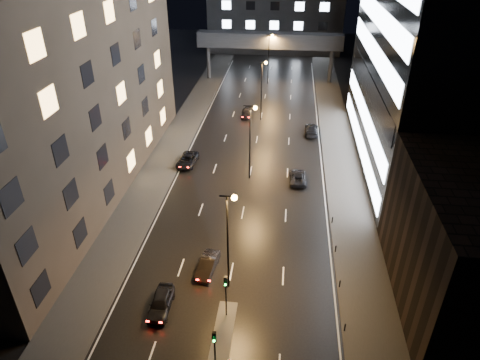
{
  "coord_description": "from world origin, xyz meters",
  "views": [
    {
      "loc": [
        4.42,
        -20.73,
        28.82
      ],
      "look_at": [
        -0.41,
        20.69,
        4.0
      ],
      "focal_mm": 32.0,
      "sensor_mm": 36.0,
      "label": 1
    }
  ],
  "objects_px": {
    "car_away_b": "(207,265)",
    "car_toward_a": "(298,177)",
    "car_away_c": "(187,160)",
    "car_toward_b": "(312,129)",
    "car_away_d": "(247,113)",
    "car_away_a": "(161,303)"
  },
  "relations": [
    {
      "from": "car_away_d",
      "to": "car_away_c",
      "type": "bearing_deg",
      "value": -111.61
    },
    {
      "from": "car_away_a",
      "to": "car_toward_b",
      "type": "relative_size",
      "value": 0.86
    },
    {
      "from": "car_away_c",
      "to": "car_away_d",
      "type": "xyz_separation_m",
      "value": [
        6.47,
        18.45,
        -0.05
      ]
    },
    {
      "from": "car_away_c",
      "to": "car_away_d",
      "type": "height_order",
      "value": "car_away_c"
    },
    {
      "from": "car_away_b",
      "to": "car_away_c",
      "type": "bearing_deg",
      "value": 114.84
    },
    {
      "from": "car_away_d",
      "to": "car_toward_a",
      "type": "xyz_separation_m",
      "value": [
        8.87,
        -21.29,
        -0.01
      ]
    },
    {
      "from": "car_away_a",
      "to": "car_toward_a",
      "type": "distance_m",
      "value": 26.06
    },
    {
      "from": "car_toward_a",
      "to": "car_toward_b",
      "type": "xyz_separation_m",
      "value": [
        2.2,
        15.33,
        0.09
      ]
    },
    {
      "from": "car_toward_b",
      "to": "car_away_d",
      "type": "bearing_deg",
      "value": -27.32
    },
    {
      "from": "car_toward_a",
      "to": "car_away_b",
      "type": "bearing_deg",
      "value": 62.37
    },
    {
      "from": "car_away_b",
      "to": "car_toward_b",
      "type": "height_order",
      "value": "car_toward_b"
    },
    {
      "from": "car_away_c",
      "to": "car_toward_a",
      "type": "height_order",
      "value": "car_away_c"
    },
    {
      "from": "car_away_b",
      "to": "car_toward_a",
      "type": "relative_size",
      "value": 0.92
    },
    {
      "from": "car_away_c",
      "to": "car_toward_b",
      "type": "xyz_separation_m",
      "value": [
        17.54,
        12.49,
        0.04
      ]
    },
    {
      "from": "car_away_c",
      "to": "car_toward_a",
      "type": "bearing_deg",
      "value": -6.61
    },
    {
      "from": "car_toward_b",
      "to": "car_away_c",
      "type": "bearing_deg",
      "value": 36.46
    },
    {
      "from": "car_away_b",
      "to": "car_away_c",
      "type": "distance_m",
      "value": 21.91
    },
    {
      "from": "car_away_b",
      "to": "car_toward_a",
      "type": "xyz_separation_m",
      "value": [
        8.66,
        18.03,
        -0.06
      ]
    },
    {
      "from": "car_away_d",
      "to": "car_toward_b",
      "type": "relative_size",
      "value": 0.89
    },
    {
      "from": "car_away_b",
      "to": "car_toward_b",
      "type": "distance_m",
      "value": 35.08
    },
    {
      "from": "car_toward_a",
      "to": "car_toward_b",
      "type": "bearing_deg",
      "value": -100.12
    },
    {
      "from": "car_away_b",
      "to": "car_toward_a",
      "type": "distance_m",
      "value": 20.0
    }
  ]
}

